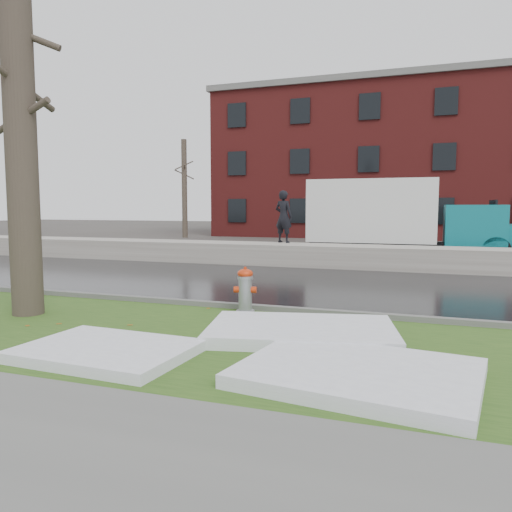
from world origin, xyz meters
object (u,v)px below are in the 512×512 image
(tree, at_px, (20,122))
(box_truck, at_px, (398,217))
(worker, at_px, (284,217))
(fire_hydrant, at_px, (245,289))

(tree, bearing_deg, box_truck, 66.35)
(box_truck, bearing_deg, tree, -114.93)
(tree, height_order, worker, tree)
(worker, bearing_deg, box_truck, -124.43)
(box_truck, xyz_separation_m, worker, (-3.74, -2.99, 0.04))
(fire_hydrant, distance_m, tree, 5.04)
(fire_hydrant, xyz_separation_m, tree, (-3.78, -1.38, 3.03))
(worker, bearing_deg, fire_hydrant, 118.95)
(tree, xyz_separation_m, box_truck, (5.69, 12.99, -1.90))
(fire_hydrant, bearing_deg, box_truck, 67.85)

